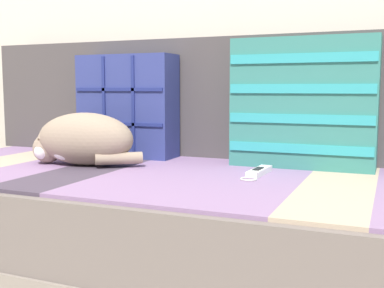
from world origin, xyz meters
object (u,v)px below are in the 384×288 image
(throw_pillow_quilted, at_px, (128,106))
(sleeping_cat, at_px, (81,140))
(couch, at_px, (179,228))
(throw_pillow_striped, at_px, (303,103))
(game_remote_near, at_px, (259,172))

(throw_pillow_quilted, bearing_deg, sleeping_cat, -98.50)
(couch, distance_m, sleeping_cat, 0.45)
(throw_pillow_quilted, distance_m, throw_pillow_striped, 0.67)
(game_remote_near, bearing_deg, sleeping_cat, -175.29)
(throw_pillow_quilted, xyz_separation_m, sleeping_cat, (-0.04, -0.25, -0.11))
(couch, distance_m, game_remote_near, 0.32)
(throw_pillow_quilted, height_order, throw_pillow_striped, throw_pillow_striped)
(throw_pillow_striped, xyz_separation_m, game_remote_near, (-0.09, -0.20, -0.20))
(sleeping_cat, bearing_deg, game_remote_near, 4.71)
(throw_pillow_striped, bearing_deg, couch, -144.39)
(throw_pillow_quilted, relative_size, throw_pillow_striped, 0.83)
(throw_pillow_quilted, relative_size, game_remote_near, 1.89)
(game_remote_near, bearing_deg, throw_pillow_quilted, 160.76)
(throw_pillow_striped, xyz_separation_m, sleeping_cat, (-0.71, -0.25, -0.13))
(sleeping_cat, bearing_deg, throw_pillow_striped, 19.51)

